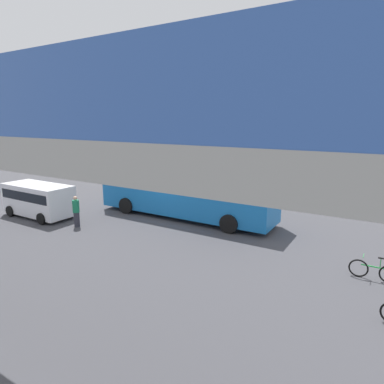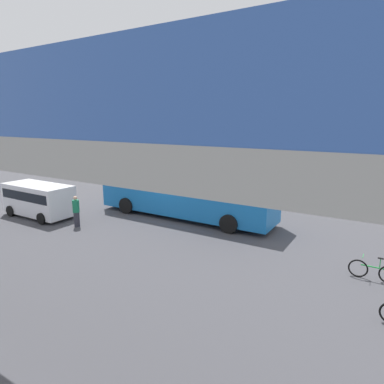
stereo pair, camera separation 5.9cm
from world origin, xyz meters
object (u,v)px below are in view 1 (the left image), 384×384
at_px(city_bus, 184,188).
at_px(pedestrian, 76,212).
at_px(bicycle_green, 374,271).
at_px(parked_van, 38,198).

distance_m(city_bus, pedestrian, 6.48).
bearing_deg(pedestrian, bicycle_green, -174.32).
xyz_separation_m(city_bus, pedestrian, (4.26, 4.79, -1.00)).
bearing_deg(parked_van, city_bus, -149.77).
relative_size(bicycle_green, pedestrian, 0.99).
distance_m(city_bus, parked_van, 9.21).
height_order(bicycle_green, pedestrian, pedestrian).
bearing_deg(city_bus, bicycle_green, 162.87).
bearing_deg(city_bus, pedestrian, 48.35).
relative_size(city_bus, pedestrian, 6.44).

